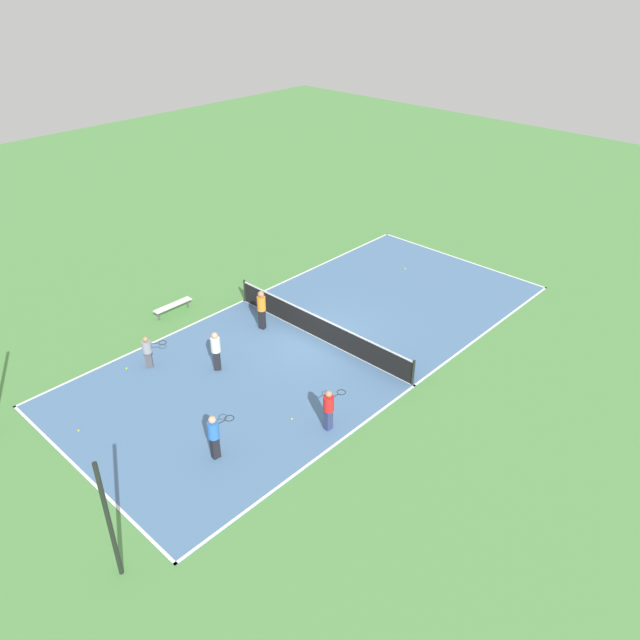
{
  "coord_description": "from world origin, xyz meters",
  "views": [
    {
      "loc": [
        -14.87,
        15.87,
        13.79
      ],
      "look_at": [
        0.0,
        0.0,
        0.9
      ],
      "focal_mm": 35.0,
      "sensor_mm": 36.0,
      "label": 1
    }
  ],
  "objects_px": {
    "player_baseline_gray": "(148,350)",
    "player_coach_red": "(329,407)",
    "tennis_ball_midcourt": "(127,368)",
    "tennis_ball_near_net": "(405,269)",
    "tennis_net": "(320,327)",
    "player_far_white": "(216,349)",
    "player_near_blue": "(214,434)",
    "bench": "(173,306)",
    "player_center_orange": "(262,307)",
    "fence_post_back_left": "(109,521)",
    "tennis_ball_right_alley": "(79,430)",
    "tennis_ball_far_baseline": "(292,419)"
  },
  "relations": [
    {
      "from": "tennis_net",
      "to": "player_far_white",
      "type": "distance_m",
      "value": 4.51
    },
    {
      "from": "bench",
      "to": "player_center_orange",
      "type": "relative_size",
      "value": 1.04
    },
    {
      "from": "player_near_blue",
      "to": "tennis_ball_far_baseline",
      "type": "distance_m",
      "value": 3.07
    },
    {
      "from": "tennis_net",
      "to": "player_near_blue",
      "type": "bearing_deg",
      "value": 108.09
    },
    {
      "from": "player_near_blue",
      "to": "tennis_ball_near_net",
      "type": "bearing_deg",
      "value": 20.22
    },
    {
      "from": "fence_post_back_left",
      "to": "bench",
      "type": "bearing_deg",
      "value": -41.1
    },
    {
      "from": "player_baseline_gray",
      "to": "tennis_ball_near_net",
      "type": "bearing_deg",
      "value": 28.24
    },
    {
      "from": "player_coach_red",
      "to": "tennis_ball_near_net",
      "type": "height_order",
      "value": "player_coach_red"
    },
    {
      "from": "player_coach_red",
      "to": "tennis_net",
      "type": "bearing_deg",
      "value": 48.69
    },
    {
      "from": "player_baseline_gray",
      "to": "tennis_net",
      "type": "bearing_deg",
      "value": 7.35
    },
    {
      "from": "tennis_ball_right_alley",
      "to": "tennis_ball_far_baseline",
      "type": "bearing_deg",
      "value": -132.0
    },
    {
      "from": "player_coach_red",
      "to": "tennis_ball_right_alley",
      "type": "xyz_separation_m",
      "value": [
        5.97,
        5.8,
        -0.86
      ]
    },
    {
      "from": "player_coach_red",
      "to": "tennis_ball_far_baseline",
      "type": "bearing_deg",
      "value": 116.14
    },
    {
      "from": "tennis_ball_near_net",
      "to": "tennis_ball_midcourt",
      "type": "bearing_deg",
      "value": 79.82
    },
    {
      "from": "tennis_ball_midcourt",
      "to": "tennis_ball_near_net",
      "type": "bearing_deg",
      "value": -100.18
    },
    {
      "from": "player_near_blue",
      "to": "tennis_ball_far_baseline",
      "type": "height_order",
      "value": "player_near_blue"
    },
    {
      "from": "tennis_net",
      "to": "tennis_ball_far_baseline",
      "type": "height_order",
      "value": "tennis_net"
    },
    {
      "from": "player_coach_red",
      "to": "tennis_ball_near_net",
      "type": "xyz_separation_m",
      "value": [
        5.38,
        -11.58,
        -0.86
      ]
    },
    {
      "from": "player_coach_red",
      "to": "tennis_ball_right_alley",
      "type": "distance_m",
      "value": 8.37
    },
    {
      "from": "tennis_ball_near_net",
      "to": "tennis_net",
      "type": "bearing_deg",
      "value": 99.74
    },
    {
      "from": "player_far_white",
      "to": "player_near_blue",
      "type": "relative_size",
      "value": 1.01
    },
    {
      "from": "tennis_ball_near_net",
      "to": "player_center_orange",
      "type": "bearing_deg",
      "value": 83.38
    },
    {
      "from": "player_near_blue",
      "to": "fence_post_back_left",
      "type": "distance_m",
      "value": 4.73
    },
    {
      "from": "bench",
      "to": "tennis_ball_near_net",
      "type": "relative_size",
      "value": 27.02
    },
    {
      "from": "tennis_net",
      "to": "fence_post_back_left",
      "type": "relative_size",
      "value": 2.48
    },
    {
      "from": "bench",
      "to": "player_center_orange",
      "type": "bearing_deg",
      "value": 115.52
    },
    {
      "from": "tennis_ball_midcourt",
      "to": "tennis_ball_near_net",
      "type": "height_order",
      "value": "same"
    },
    {
      "from": "player_far_white",
      "to": "player_coach_red",
      "type": "bearing_deg",
      "value": -44.28
    },
    {
      "from": "player_near_blue",
      "to": "tennis_ball_right_alley",
      "type": "height_order",
      "value": "player_near_blue"
    },
    {
      "from": "player_near_blue",
      "to": "tennis_ball_midcourt",
      "type": "relative_size",
      "value": 23.98
    },
    {
      "from": "player_far_white",
      "to": "tennis_net",
      "type": "bearing_deg",
      "value": 24.53
    },
    {
      "from": "bench",
      "to": "player_center_orange",
      "type": "height_order",
      "value": "player_center_orange"
    },
    {
      "from": "player_baseline_gray",
      "to": "player_coach_red",
      "type": "xyz_separation_m",
      "value": [
        -7.43,
        -2.04,
        0.13
      ]
    },
    {
      "from": "tennis_net",
      "to": "player_far_white",
      "type": "bearing_deg",
      "value": 72.7
    },
    {
      "from": "tennis_ball_midcourt",
      "to": "tennis_ball_near_net",
      "type": "distance_m",
      "value": 14.56
    },
    {
      "from": "player_baseline_gray",
      "to": "player_coach_red",
      "type": "height_order",
      "value": "player_coach_red"
    },
    {
      "from": "player_far_white",
      "to": "tennis_ball_near_net",
      "type": "distance_m",
      "value": 11.98
    },
    {
      "from": "bench",
      "to": "player_baseline_gray",
      "type": "bearing_deg",
      "value": 42.16
    },
    {
      "from": "player_baseline_gray",
      "to": "tennis_ball_right_alley",
      "type": "height_order",
      "value": "player_baseline_gray"
    },
    {
      "from": "player_center_orange",
      "to": "fence_post_back_left",
      "type": "height_order",
      "value": "fence_post_back_left"
    },
    {
      "from": "player_coach_red",
      "to": "player_center_orange",
      "type": "bearing_deg",
      "value": 68.65
    },
    {
      "from": "tennis_net",
      "to": "player_center_orange",
      "type": "distance_m",
      "value": 2.61
    },
    {
      "from": "tennis_net",
      "to": "tennis_ball_near_net",
      "type": "relative_size",
      "value": 138.59
    },
    {
      "from": "player_near_blue",
      "to": "player_baseline_gray",
      "type": "distance_m",
      "value": 5.94
    },
    {
      "from": "player_baseline_gray",
      "to": "tennis_ball_far_baseline",
      "type": "height_order",
      "value": "player_baseline_gray"
    },
    {
      "from": "player_baseline_gray",
      "to": "tennis_ball_right_alley",
      "type": "relative_size",
      "value": 19.97
    },
    {
      "from": "player_coach_red",
      "to": "player_far_white",
      "type": "bearing_deg",
      "value": 96.53
    },
    {
      "from": "player_near_blue",
      "to": "fence_post_back_left",
      "type": "height_order",
      "value": "fence_post_back_left"
    },
    {
      "from": "player_near_blue",
      "to": "player_center_orange",
      "type": "xyz_separation_m",
      "value": [
        4.73,
        -6.27,
        0.08
      ]
    },
    {
      "from": "player_baseline_gray",
      "to": "tennis_ball_near_net",
      "type": "relative_size",
      "value": 19.97
    }
  ]
}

